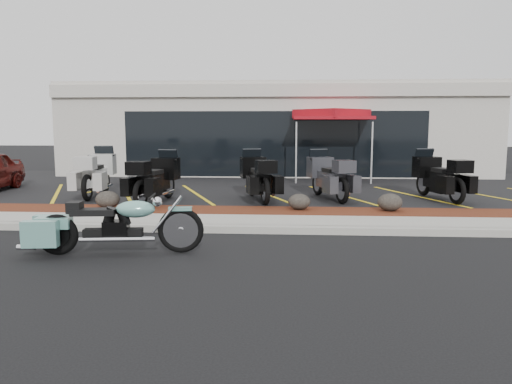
# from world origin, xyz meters

# --- Properties ---
(ground) EXTENTS (90.00, 90.00, 0.00)m
(ground) POSITION_xyz_m (0.00, 0.00, 0.00)
(ground) COLOR black
(ground) RESTS_ON ground
(curb) EXTENTS (24.00, 0.25, 0.15)m
(curb) POSITION_xyz_m (0.00, 0.90, 0.07)
(curb) COLOR gray
(curb) RESTS_ON ground
(sidewalk) EXTENTS (24.00, 1.20, 0.15)m
(sidewalk) POSITION_xyz_m (0.00, 1.60, 0.07)
(sidewalk) COLOR gray
(sidewalk) RESTS_ON ground
(mulch_bed) EXTENTS (24.00, 1.20, 0.16)m
(mulch_bed) POSITION_xyz_m (0.00, 2.80, 0.08)
(mulch_bed) COLOR #3D180D
(mulch_bed) RESTS_ON ground
(upper_lot) EXTENTS (26.00, 9.60, 0.15)m
(upper_lot) POSITION_xyz_m (0.00, 8.20, 0.07)
(upper_lot) COLOR black
(upper_lot) RESTS_ON ground
(dealership_building) EXTENTS (18.00, 8.16, 4.00)m
(dealership_building) POSITION_xyz_m (0.00, 14.47, 2.01)
(dealership_building) COLOR #A9A398
(dealership_building) RESTS_ON ground
(boulder_left) EXTENTS (0.61, 0.51, 0.43)m
(boulder_left) POSITION_xyz_m (-3.97, 2.87, 0.38)
(boulder_left) COLOR black
(boulder_left) RESTS_ON mulch_bed
(boulder_mid) EXTENTS (0.56, 0.46, 0.39)m
(boulder_mid) POSITION_xyz_m (0.88, 2.94, 0.36)
(boulder_mid) COLOR black
(boulder_mid) RESTS_ON mulch_bed
(boulder_right) EXTENTS (0.60, 0.50, 0.43)m
(boulder_right) POSITION_xyz_m (3.09, 2.89, 0.37)
(boulder_right) COLOR black
(boulder_right) RESTS_ON mulch_bed
(hero_cruiser) EXTENTS (3.09, 1.13, 1.06)m
(hero_cruiser) POSITION_xyz_m (-1.27, -0.88, 0.53)
(hero_cruiser) COLOR #669F95
(hero_cruiser) RESTS_ON ground
(touring_white) EXTENTS (1.21, 2.60, 1.47)m
(touring_white) POSITION_xyz_m (-5.14, 5.80, 0.88)
(touring_white) COLOR #BABAB6
(touring_white) RESTS_ON upper_lot
(touring_black_front) EXTENTS (1.31, 2.55, 1.41)m
(touring_black_front) POSITION_xyz_m (-2.85, 4.70, 0.86)
(touring_black_front) COLOR black
(touring_black_front) RESTS_ON upper_lot
(touring_black_mid) EXTENTS (1.55, 2.59, 1.41)m
(touring_black_mid) POSITION_xyz_m (-0.48, 5.32, 0.86)
(touring_black_mid) COLOR black
(touring_black_mid) RESTS_ON upper_lot
(touring_grey) EXTENTS (1.63, 2.57, 1.40)m
(touring_grey) POSITION_xyz_m (1.49, 5.62, 0.85)
(touring_grey) COLOR #323237
(touring_grey) RESTS_ON upper_lot
(touring_black_rear) EXTENTS (1.49, 2.58, 1.41)m
(touring_black_rear) POSITION_xyz_m (4.64, 5.76, 0.86)
(touring_black_rear) COLOR black
(touring_black_rear) RESTS_ON upper_lot
(traffic_cone) EXTENTS (0.38, 0.38, 0.48)m
(traffic_cone) POSITION_xyz_m (-0.40, 7.22, 0.39)
(traffic_cone) COLOR #F85B08
(traffic_cone) RESTS_ON upper_lot
(popup_canopy) EXTENTS (3.28, 3.28, 2.69)m
(popup_canopy) POSITION_xyz_m (2.22, 10.08, 2.59)
(popup_canopy) COLOR silver
(popup_canopy) RESTS_ON upper_lot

